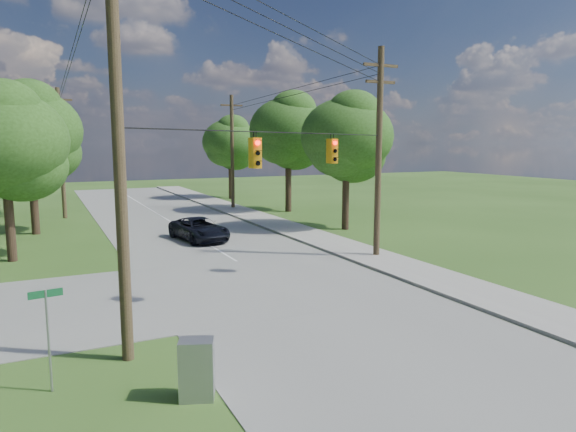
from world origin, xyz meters
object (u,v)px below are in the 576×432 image
pole_north_e (232,151)px  pole_north_w (61,152)px  car_main_north (199,229)px  pole_ne (379,150)px  control_cabinet (197,369)px  pole_sw (118,127)px

pole_north_e → pole_north_w: size_ratio=1.00×
pole_north_w → car_main_north: pole_north_w is taller
pole_ne → pole_north_w: bearing=122.3°
pole_north_e → pole_north_w: 13.90m
pole_north_e → control_cabinet: bearing=-110.9°
car_main_north → control_cabinet: size_ratio=3.47×
pole_sw → car_main_north: (6.49, 15.86, -5.52)m
pole_north_e → pole_ne: bearing=-90.0°
pole_sw → pole_north_w: size_ratio=1.20×
pole_sw → pole_north_w: 29.62m
pole_ne → control_cabinet: bearing=-139.7°
pole_ne → pole_north_e: pole_ne is taller
pole_ne → pole_north_w: 26.03m
pole_sw → pole_north_e: size_ratio=1.20×
pole_sw → pole_ne: (13.50, 7.60, -0.76)m
pole_north_e → control_cabinet: pole_north_e is taller
pole_ne → car_main_north: (-7.01, 8.26, -4.76)m
pole_north_e → control_cabinet: (-12.40, -32.53, -4.43)m
pole_sw → pole_north_e: 32.55m
pole_sw → pole_ne: bearing=29.4°
pole_north_w → car_main_north: size_ratio=2.05×
pole_north_e → pole_sw: bearing=-114.5°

